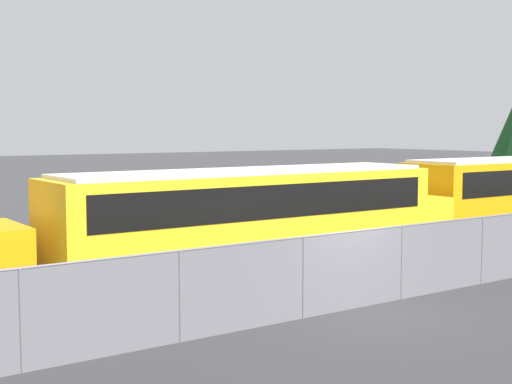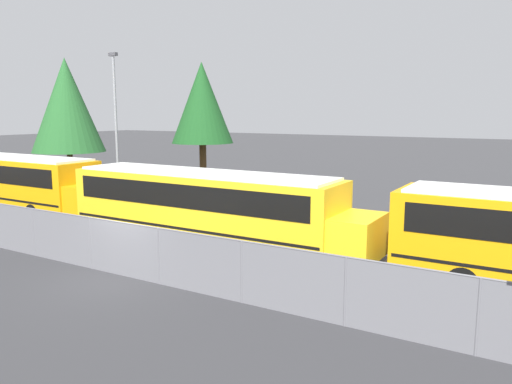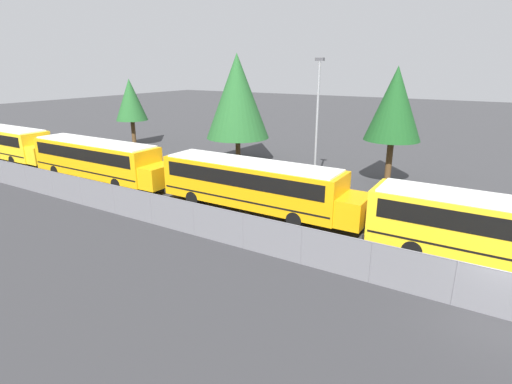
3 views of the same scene
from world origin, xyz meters
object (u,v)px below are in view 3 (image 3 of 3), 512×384
Objects in this scene: light_pole at (317,120)px; tree_3 at (395,104)px; school_bus_2 at (254,182)px; school_bus_1 at (98,157)px; tree_0 at (237,96)px; school_bus_0 at (4,140)px; tree_1 at (131,100)px.

light_pole is 5.48m from tree_3.
school_bus_2 is 7.27m from light_pole.
light_pole is (14.74, 6.92, 3.06)m from school_bus_1.
tree_0 is at bearing 177.23° from tree_3.
school_bus_0 is at bearing -151.39° from tree_0.
light_pole is at bearing -22.17° from tree_0.
school_bus_2 is 13.61m from tree_0.
tree_0 reaches higher than school_bus_2.
light_pole is at bearing -10.54° from tree_1.
tree_3 is at bearing -2.63° from tree_1.
tree_0 reaches higher than school_bus_1.
tree_3 is at bearing 34.67° from light_pole.
tree_0 reaches higher than tree_1.
tree_3 reaches higher than school_bus_1.
school_bus_1 is 12.69m from tree_0.
tree_3 is (4.42, 3.06, 1.02)m from light_pole.
school_bus_1 is 16.56m from light_pole.
school_bus_0 is 1.45× the size of light_pole.
school_bus_2 is at bearing 0.49° from school_bus_0.
school_bus_1 is 21.98m from tree_3.
school_bus_0 is 1.00× the size of school_bus_2.
tree_3 is (13.55, -0.66, 0.02)m from tree_0.
tree_3 is (5.52, 9.56, 4.08)m from school_bus_2.
light_pole reaches higher than tree_3.
tree_3 is at bearing -2.77° from tree_0.
tree_1 is (4.98, 11.07, 3.11)m from school_bus_0.
tree_1 is at bearing 153.98° from school_bus_2.
school_bus_2 is at bearing 1.74° from school_bus_1.
tree_0 is 1.12× the size of tree_3.
tree_0 is (-8.02, 10.22, 4.06)m from school_bus_2.
tree_1 is (-23.30, 4.34, 0.05)m from light_pole.
tree_1 is at bearing 177.37° from tree_3.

